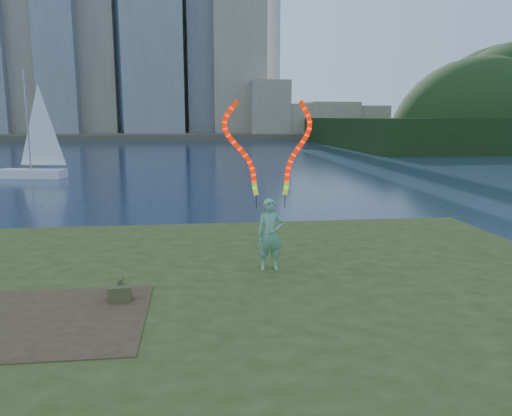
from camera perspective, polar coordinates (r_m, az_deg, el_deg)
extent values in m
plane|color=#1A2741|center=(12.01, -7.95, -9.69)|extent=(320.00, 320.00, 0.00)
cube|color=#364518|center=(9.64, -8.21, -13.92)|extent=(20.00, 18.00, 0.30)
cube|color=#364518|center=(9.82, -8.21, -11.87)|extent=(17.00, 15.00, 0.30)
cube|color=#364518|center=(9.91, -8.23, -10.10)|extent=(14.00, 12.00, 0.30)
cube|color=#47331E|center=(9.08, -22.74, -11.70)|extent=(3.20, 3.00, 0.02)
cube|color=#474234|center=(106.35, -7.14, 8.36)|extent=(320.00, 40.00, 1.20)
imported|color=#167F4D|center=(10.84, 1.62, -3.05)|extent=(0.58, 0.39, 1.57)
cylinder|color=black|center=(10.77, 0.02, 0.75)|extent=(0.02, 0.02, 0.30)
cylinder|color=black|center=(10.85, 3.32, 0.81)|extent=(0.02, 0.02, 0.30)
cube|color=#494925|center=(9.48, -15.31, -9.43)|extent=(0.43, 0.31, 0.29)
cylinder|color=#494925|center=(9.60, -15.20, -7.95)|extent=(0.12, 0.28, 0.10)
cube|color=white|center=(37.53, -24.26, 3.57)|extent=(4.70, 2.34, 0.63)
cylinder|color=gray|center=(37.34, -24.66, 8.92)|extent=(0.13, 0.13, 6.84)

